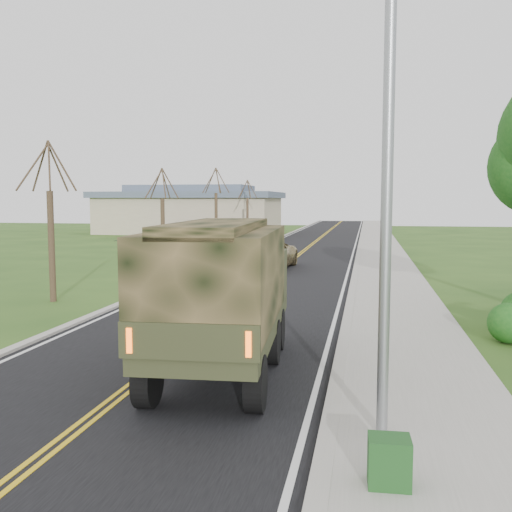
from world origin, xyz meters
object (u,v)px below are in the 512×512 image
(suv_champagne, at_px, (267,255))
(utility_box_far, at_px, (389,461))
(military_truck, at_px, (223,287))
(sedan_silver, at_px, (267,242))

(suv_champagne, bearing_deg, utility_box_far, -72.07)
(military_truck, distance_m, suv_champagne, 19.55)
(military_truck, xyz_separation_m, sedan_silver, (-4.14, 29.33, -1.15))
(sedan_silver, bearing_deg, suv_champagne, -85.32)
(military_truck, distance_m, utility_box_far, 6.02)
(military_truck, xyz_separation_m, suv_champagne, (-2.41, 19.37, -1.16))
(utility_box_far, bearing_deg, suv_champagne, 101.20)
(military_truck, bearing_deg, utility_box_far, -57.70)
(sedan_silver, bearing_deg, military_truck, -87.11)
(military_truck, height_order, sedan_silver, military_truck)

